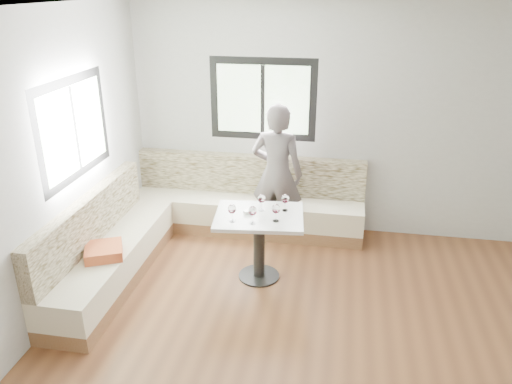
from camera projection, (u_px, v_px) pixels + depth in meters
room at (317, 203)px, 3.79m from camera, size 5.01×5.01×2.81m
banquette at (193, 224)px, 5.86m from camera, size 2.90×2.80×0.95m
table at (259, 231)px, 5.21m from camera, size 0.98×0.80×0.74m
person at (277, 174)px, 5.93m from camera, size 0.67×0.48×1.71m
olive_ramekin at (248, 212)px, 5.17m from camera, size 0.09×0.09×0.04m
wine_glass_a at (232, 210)px, 4.95m from camera, size 0.08×0.08×0.19m
wine_glass_b at (253, 212)px, 4.91m from camera, size 0.08×0.08×0.19m
wine_glass_c at (276, 209)px, 4.96m from camera, size 0.08×0.08×0.19m
wine_glass_d at (262, 199)px, 5.20m from camera, size 0.08×0.08×0.19m
wine_glass_e at (285, 199)px, 5.19m from camera, size 0.08×0.08×0.19m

